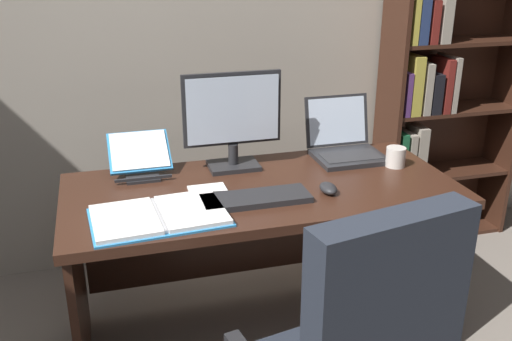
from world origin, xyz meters
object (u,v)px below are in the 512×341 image
at_px(desk, 257,222).
at_px(notepad, 210,195).
at_px(computer_mouse, 328,188).
at_px(laptop, 345,144).
at_px(pen, 215,192).
at_px(bookshelf, 438,83).
at_px(coffee_mug, 396,157).
at_px(keyboard, 256,198).
at_px(open_binder, 159,216).
at_px(monitor, 232,122).
at_px(reading_stand_with_book, 140,156).

relative_size(desk, notepad, 7.65).
bearing_deg(notepad, computer_mouse, -11.79).
distance_m(laptop, pen, 0.74).
distance_m(bookshelf, laptop, 0.89).
height_order(bookshelf, pen, bookshelf).
distance_m(laptop, coffee_mug, 0.25).
xyz_separation_m(keyboard, coffee_mug, (0.70, 0.20, 0.03)).
bearing_deg(computer_mouse, open_binder, -175.79).
relative_size(monitor, reading_stand_with_book, 1.65).
height_order(reading_stand_with_book, notepad, reading_stand_with_book).
xyz_separation_m(bookshelf, laptop, (-0.76, -0.45, -0.14)).
height_order(desk, reading_stand_with_book, reading_stand_with_book).
bearing_deg(keyboard, pen, 145.66).
relative_size(computer_mouse, pen, 0.74).
xyz_separation_m(open_binder, pen, (0.24, 0.15, 0.00)).
distance_m(bookshelf, notepad, 1.65).
height_order(desk, coffee_mug, coffee_mug).
bearing_deg(reading_stand_with_book, bookshelf, 13.51).
distance_m(bookshelf, keyboard, 1.56).
distance_m(open_binder, notepad, 0.26).
distance_m(computer_mouse, open_binder, 0.68).
xyz_separation_m(desk, notepad, (-0.22, -0.12, 0.21)).
bearing_deg(laptop, reading_stand_with_book, 177.19).
height_order(reading_stand_with_book, coffee_mug, reading_stand_with_book).
bearing_deg(pen, notepad, 180.00).
distance_m(desk, laptop, 0.57).
bearing_deg(desk, coffee_mug, -1.49).
relative_size(keyboard, computer_mouse, 4.04).
relative_size(notepad, coffee_mug, 2.39).
relative_size(computer_mouse, notepad, 0.50).
bearing_deg(coffee_mug, open_binder, -167.14).
relative_size(keyboard, coffee_mug, 4.78).
relative_size(laptop, open_binder, 0.63).
height_order(monitor, laptop, monitor).
height_order(computer_mouse, notepad, computer_mouse).
distance_m(bookshelf, coffee_mug, 0.89).
height_order(desk, keyboard, keyboard).
distance_m(laptop, keyboard, 0.67).
distance_m(reading_stand_with_book, open_binder, 0.49).
bearing_deg(monitor, open_binder, -131.53).
xyz_separation_m(desk, bookshelf, (1.23, 0.63, 0.40)).
relative_size(monitor, coffee_mug, 4.92).
height_order(keyboard, coffee_mug, coffee_mug).
relative_size(laptop, computer_mouse, 3.09).
bearing_deg(bookshelf, pen, -152.62).
height_order(bookshelf, reading_stand_with_book, bookshelf).
relative_size(keyboard, reading_stand_with_book, 1.60).
height_order(laptop, pen, laptop).
xyz_separation_m(bookshelf, open_binder, (-1.68, -0.89, -0.19)).
xyz_separation_m(laptop, keyboard, (-0.54, -0.39, -0.04)).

